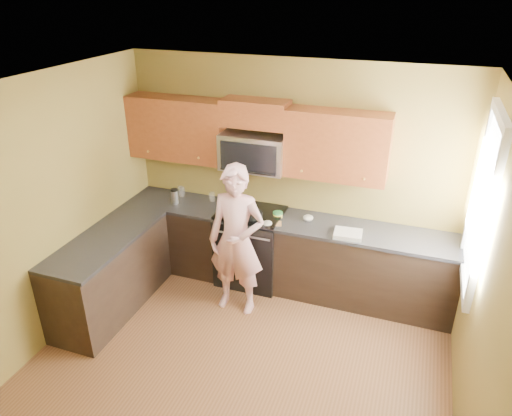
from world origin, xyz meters
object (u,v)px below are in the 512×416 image
at_px(butter_tub, 278,217).
at_px(travel_mug, 175,203).
at_px(woman, 237,241).
at_px(frying_pan, 251,216).
at_px(stove, 251,246).
at_px(microwave, 254,169).

distance_m(butter_tub, travel_mug, 1.32).
bearing_deg(woman, butter_tub, 64.84).
bearing_deg(woman, frying_pan, 89.74).
distance_m(woman, frying_pan, 0.47).
bearing_deg(travel_mug, stove, 2.57).
height_order(microwave, butter_tub, microwave).
distance_m(frying_pan, travel_mug, 1.04).
relative_size(woman, butter_tub, 15.12).
relative_size(frying_pan, butter_tub, 4.01).
xyz_separation_m(stove, microwave, (0.00, 0.12, 0.97)).
bearing_deg(travel_mug, frying_pan, -4.08).
bearing_deg(microwave, woman, -85.99).
height_order(stove, woman, woman).
bearing_deg(stove, microwave, 90.00).
distance_m(woman, travel_mug, 1.17).
distance_m(microwave, butter_tub, 0.63).
xyz_separation_m(frying_pan, butter_tub, (0.28, 0.14, -0.03)).
xyz_separation_m(woman, frying_pan, (-0.00, 0.47, 0.08)).
distance_m(stove, woman, 0.71).
bearing_deg(microwave, butter_tub, -17.33).
distance_m(microwave, frying_pan, 0.56).
bearing_deg(stove, woman, -85.14).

